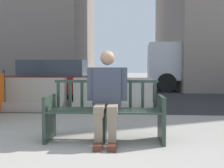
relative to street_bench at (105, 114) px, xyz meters
name	(u,v)px	position (x,y,z in m)	size (l,w,h in m)	color
ground_plane	(77,151)	(-0.31, -0.53, -0.40)	(200.00, 200.00, 0.00)	gray
street_asphalt	(115,92)	(-0.31, 8.17, -0.39)	(120.00, 12.00, 0.01)	#28282B
street_bench	(105,114)	(0.00, 0.00, 0.00)	(1.70, 0.55, 0.88)	#28382D
seated_person	(107,94)	(0.04, -0.06, 0.29)	(0.58, 0.72, 1.31)	#383D4C
jersey_barrier_centre	(113,97)	(-0.07, 2.76, -0.06)	(2.01, 0.70, 0.84)	#9E998E
jersey_barrier_left	(27,97)	(-2.27, 2.60, -0.06)	(2.02, 0.73, 0.84)	#9E998E
car_sedan_far	(58,79)	(-2.34, 5.63, 0.31)	(4.49, 2.12, 1.40)	maroon
delivery_truck	(222,57)	(4.93, 9.16, 1.29)	(6.85, 2.46, 3.05)	silver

